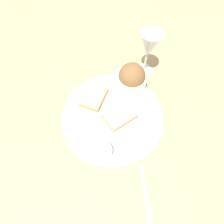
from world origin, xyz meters
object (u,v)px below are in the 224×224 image
at_px(wine_glass, 149,47).
at_px(cheese_toast_near, 120,115).
at_px(sauce_ramekin, 103,151).
at_px(salad_bowl, 131,79).
at_px(cheese_toast_far, 95,96).
at_px(fork, 146,196).

bearing_deg(wine_glass, cheese_toast_near, -159.88).
bearing_deg(cheese_toast_near, sauce_ramekin, -158.12).
height_order(salad_bowl, cheese_toast_far, salad_bowl).
distance_m(salad_bowl, cheese_toast_far, 0.14).
bearing_deg(cheese_toast_far, cheese_toast_near, -86.11).
height_order(salad_bowl, sauce_ramekin, salad_bowl).
height_order(cheese_toast_near, fork, cheese_toast_near).
xyz_separation_m(salad_bowl, sauce_ramekin, (-0.24, -0.11, -0.03)).
xyz_separation_m(wine_glass, fork, (-0.33, -0.30, -0.11)).
relative_size(sauce_ramekin, wine_glass, 0.31).
height_order(cheese_toast_far, fork, cheese_toast_far).
xyz_separation_m(sauce_ramekin, cheese_toast_near, (0.12, 0.05, -0.00)).
height_order(salad_bowl, cheese_toast_near, salad_bowl).
distance_m(sauce_ramekin, cheese_toast_far, 0.20).
bearing_deg(sauce_ramekin, fork, -89.13).
xyz_separation_m(cheese_toast_far, wine_glass, (0.22, -0.03, 0.09)).
distance_m(cheese_toast_far, fork, 0.35).
bearing_deg(sauce_ramekin, salad_bowl, 24.41).
bearing_deg(cheese_toast_near, wine_glass, 20.12).
distance_m(salad_bowl, fork, 0.37).
xyz_separation_m(cheese_toast_near, wine_glass, (0.21, 0.08, 0.09)).
relative_size(wine_glass, fork, 1.24).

